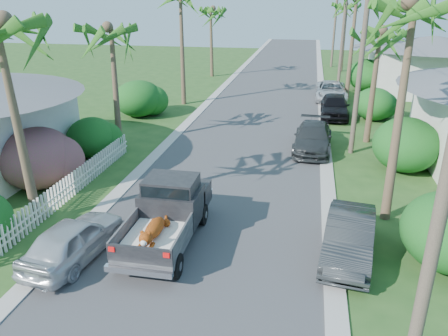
% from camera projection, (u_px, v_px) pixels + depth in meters
% --- Properties ---
extents(ground, '(120.00, 120.00, 0.00)m').
position_uv_depth(ground, '(176.00, 296.00, 11.97)').
color(ground, '#254A1B').
rests_on(ground, ground).
extents(road, '(8.00, 100.00, 0.02)m').
position_uv_depth(road, '(267.00, 98.00, 34.77)').
color(road, '#38383A').
rests_on(road, ground).
extents(curb_left, '(0.60, 100.00, 0.06)m').
position_uv_depth(curb_left, '(214.00, 96.00, 35.52)').
color(curb_left, '#A5A39E').
rests_on(curb_left, ground).
extents(curb_right, '(0.60, 100.00, 0.06)m').
position_uv_depth(curb_right, '(322.00, 100.00, 34.00)').
color(curb_right, '#A5A39E').
rests_on(curb_right, ground).
extents(pickup_truck, '(1.98, 5.12, 2.06)m').
position_uv_depth(pickup_truck, '(169.00, 210.00, 14.58)').
color(pickup_truck, black).
rests_on(pickup_truck, ground).
extents(parked_car_rn, '(1.97, 4.26, 1.35)m').
position_uv_depth(parked_car_rn, '(349.00, 238.00, 13.55)').
color(parked_car_rn, '#2A2D2F').
rests_on(parked_car_rn, ground).
extents(parked_car_rm, '(2.11, 4.78, 1.36)m').
position_uv_depth(parked_car_rm, '(313.00, 138.00, 22.98)').
color(parked_car_rm, '#2B2F30').
rests_on(parked_car_rm, ground).
extents(parked_car_rf, '(1.88, 4.53, 1.53)m').
position_uv_depth(parked_car_rf, '(335.00, 106.00, 29.17)').
color(parked_car_rf, black).
rests_on(parked_car_rf, ground).
extents(parked_car_rd, '(2.33, 5.05, 1.40)m').
position_uv_depth(parked_car_rd, '(331.00, 91.00, 33.97)').
color(parked_car_rd, silver).
rests_on(parked_car_rd, ground).
extents(parked_car_ln, '(2.06, 4.09, 1.33)m').
position_uv_depth(parked_car_ln, '(74.00, 240.00, 13.44)').
color(parked_car_ln, silver).
rests_on(parked_car_ln, ground).
extents(palm_l_b, '(4.40, 4.40, 7.40)m').
position_uv_depth(palm_l_b, '(110.00, 28.00, 21.85)').
color(palm_l_b, brown).
rests_on(palm_l_b, ground).
extents(palm_l_d, '(4.40, 4.40, 7.70)m').
position_uv_depth(palm_l_d, '(211.00, 9.00, 41.75)').
color(palm_l_d, brown).
rests_on(palm_l_d, ground).
extents(palm_r_a, '(4.40, 4.40, 8.70)m').
position_uv_depth(palm_r_a, '(416.00, 4.00, 13.59)').
color(palm_r_a, brown).
rests_on(palm_r_a, ground).
extents(palm_r_b, '(4.40, 4.40, 7.20)m').
position_uv_depth(palm_r_b, '(380.00, 31.00, 22.29)').
color(palm_r_b, brown).
rests_on(palm_r_b, ground).
extents(palm_r_d, '(4.40, 4.40, 8.00)m').
position_uv_depth(palm_r_d, '(347.00, 5.00, 44.82)').
color(palm_r_d, brown).
rests_on(palm_r_d, ground).
extents(shrub_l_b, '(3.00, 3.30, 2.60)m').
position_uv_depth(shrub_l_b, '(38.00, 158.00, 18.34)').
color(shrub_l_b, '#BD1B63').
rests_on(shrub_l_b, ground).
extents(shrub_l_c, '(2.40, 2.64, 2.00)m').
position_uv_depth(shrub_l_c, '(92.00, 137.00, 22.03)').
color(shrub_l_c, '#124014').
rests_on(shrub_l_c, ground).
extents(shrub_l_d, '(3.20, 3.52, 2.40)m').
position_uv_depth(shrub_l_d, '(139.00, 98.00, 29.36)').
color(shrub_l_d, '#124014').
rests_on(shrub_l_d, ground).
extents(shrub_r_b, '(3.00, 3.30, 2.50)m').
position_uv_depth(shrub_r_b, '(406.00, 145.00, 20.16)').
color(shrub_r_b, '#124014').
rests_on(shrub_r_b, ground).
extents(shrub_r_c, '(2.60, 2.86, 2.10)m').
position_uv_depth(shrub_r_c, '(374.00, 104.00, 28.50)').
color(shrub_r_c, '#124014').
rests_on(shrub_r_c, ground).
extents(shrub_r_d, '(3.20, 3.52, 2.60)m').
position_uv_depth(shrub_r_d, '(366.00, 75.00, 37.44)').
color(shrub_r_d, '#124014').
rests_on(shrub_r_d, ground).
extents(picket_fence, '(0.10, 11.00, 1.00)m').
position_uv_depth(picket_fence, '(73.00, 184.00, 17.86)').
color(picket_fence, white).
rests_on(picket_fence, ground).
extents(house_right_far, '(9.00, 8.00, 4.60)m').
position_uv_depth(house_right_far, '(430.00, 67.00, 36.25)').
color(house_right_far, silver).
rests_on(house_right_far, ground).
extents(utility_pole_a, '(1.60, 0.26, 9.00)m').
position_uv_depth(utility_pole_a, '(445.00, 189.00, 7.45)').
color(utility_pole_a, brown).
rests_on(utility_pole_a, ground).
extents(utility_pole_b, '(1.60, 0.26, 9.00)m').
position_uv_depth(utility_pole_b, '(361.00, 63.00, 21.14)').
color(utility_pole_b, brown).
rests_on(utility_pole_b, ground).
extents(utility_pole_c, '(1.60, 0.26, 9.00)m').
position_uv_depth(utility_pole_c, '(343.00, 36.00, 34.82)').
color(utility_pole_c, brown).
rests_on(utility_pole_c, ground).
extents(utility_pole_d, '(1.60, 0.26, 9.00)m').
position_uv_depth(utility_pole_d, '(335.00, 25.00, 48.51)').
color(utility_pole_d, brown).
rests_on(utility_pole_d, ground).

